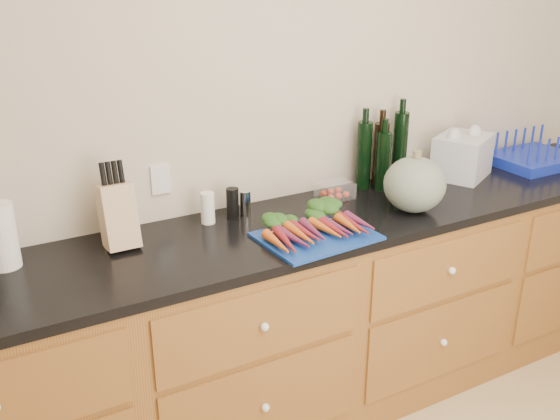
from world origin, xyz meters
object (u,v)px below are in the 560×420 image
carrots (311,226)px  dish_rack (534,157)px  tomato_box (335,190)px  squash (415,184)px  paper_towel (1,236)px  knife_block (118,216)px  cutting_board (316,236)px

carrots → dish_rack: (1.50, 0.20, 0.01)m
dish_rack → tomato_box: bearing=175.7°
squash → paper_towel: squash is taller
paper_towel → knife_block: 0.40m
cutting_board → tomato_box: size_ratio=2.87×
paper_towel → squash: bearing=-10.0°
paper_towel → knife_block: knife_block is taller
cutting_board → paper_towel: paper_towel is taller
squash → paper_towel: (-1.61, 0.28, -0.00)m
cutting_board → carrots: 0.05m
knife_block → dish_rack: 2.19m
knife_block → tomato_box: (0.99, 0.03, -0.09)m
cutting_board → carrots: bearing=90.0°
squash → knife_block: bearing=167.7°
paper_towel → knife_block: (0.40, -0.02, 0.00)m
knife_block → dish_rack: (2.19, -0.06, -0.08)m
paper_towel → tomato_box: paper_towel is taller
cutting_board → squash: (0.51, 0.04, 0.11)m
carrots → knife_block: bearing=159.3°
paper_towel → tomato_box: bearing=0.4°
squash → knife_block: size_ratio=1.09×
cutting_board → paper_towel: (-1.09, 0.32, 0.11)m
carrots → paper_towel: (-1.09, 0.28, 0.08)m
knife_block → tomato_box: 1.00m
squash → paper_towel: size_ratio=1.12×
cutting_board → squash: 0.53m
carrots → squash: squash is taller
squash → dish_rack: size_ratio=0.62×
tomato_box → squash: bearing=-54.5°
squash → dish_rack: bearing=11.5°
knife_block → tomato_box: knife_block is taller
knife_block → paper_towel: bearing=177.2°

